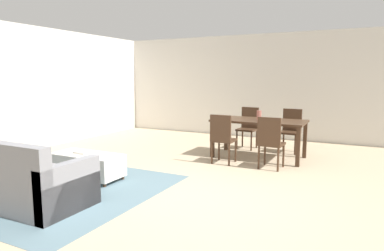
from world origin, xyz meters
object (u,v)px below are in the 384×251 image
object	(u,v)px
dining_chair_far_left	(248,125)
book_on_ottoman	(83,152)
dining_chair_near_right	(270,140)
ottoman_table	(87,164)
dining_chair_near_left	(222,136)
vase_centerpiece	(259,115)
dining_chair_far_right	(291,128)
dining_table	(259,124)
couch	(7,179)

from	to	relation	value
dining_chair_far_left	book_on_ottoman	world-z (taller)	dining_chair_far_left
dining_chair_near_right	ottoman_table	bearing A→B (deg)	-142.51
dining_chair_near_left	vase_centerpiece	bearing A→B (deg)	57.99
vase_centerpiece	ottoman_table	bearing A→B (deg)	-127.89
dining_chair_near_left	dining_chair_far_right	xyz separation A→B (m)	(0.92, 1.62, 0.00)
book_on_ottoman	ottoman_table	bearing A→B (deg)	-1.56
dining_chair_near_left	dining_chair_far_left	xyz separation A→B (m)	(-0.01, 1.60, 0.00)
book_on_ottoman	dining_table	bearing A→B (deg)	51.61
couch	dining_chair_near_left	size ratio (longest dim) A/B	2.46
couch	dining_chair_far_right	bearing A→B (deg)	60.00
couch	dining_chair_near_right	xyz separation A→B (m)	(2.65, 3.07, 0.23)
ottoman_table	book_on_ottoman	xyz separation A→B (m)	(-0.08, 0.00, 0.19)
vase_centerpiece	dining_chair_near_left	bearing A→B (deg)	-122.01
dining_chair_far_right	book_on_ottoman	xyz separation A→B (m)	(-2.55, -3.45, -0.10)
dining_chair_near_left	book_on_ottoman	xyz separation A→B (m)	(-1.63, -1.84, -0.10)
ottoman_table	dining_chair_near_left	bearing A→B (deg)	49.96
dining_chair_near_right	dining_chair_far_left	world-z (taller)	same
dining_chair_near_left	couch	bearing A→B (deg)	-120.14
ottoman_table	dining_chair_far_left	xyz separation A→B (m)	(1.54, 3.44, 0.29)
couch	book_on_ottoman	size ratio (longest dim) A/B	8.69
dining_chair_near_right	dining_chair_far_right	world-z (taller)	same
dining_chair_far_left	ottoman_table	bearing A→B (deg)	-114.08
dining_table	dining_chair_near_right	world-z (taller)	dining_chair_near_right
dining_table	book_on_ottoman	distance (m)	3.36
dining_table	vase_centerpiece	world-z (taller)	vase_centerpiece
vase_centerpiece	book_on_ottoman	bearing A→B (deg)	-128.98
dining_table	dining_chair_far_left	xyz separation A→B (m)	(-0.47, 0.81, -0.15)
dining_chair_far_right	dining_chair_near_right	bearing A→B (deg)	-91.38
dining_chair_near_right	dining_chair_far_left	xyz separation A→B (m)	(-0.89, 1.58, 0.00)
ottoman_table	dining_chair_far_left	world-z (taller)	dining_chair_far_left
couch	ottoman_table	world-z (taller)	couch
couch	dining_chair_near_right	world-z (taller)	dining_chair_near_right
ottoman_table	book_on_ottoman	bearing A→B (deg)	178.44
ottoman_table	vase_centerpiece	distance (m)	3.34
dining_chair_near_right	dining_chair_near_left	bearing A→B (deg)	-178.50
dining_chair_far_left	couch	bearing A→B (deg)	-110.74
dining_table	dining_chair_far_right	bearing A→B (deg)	60.59
dining_chair_far_left	dining_chair_far_right	distance (m)	0.93
ottoman_table	dining_chair_far_right	xyz separation A→B (m)	(2.47, 3.46, 0.29)
couch	book_on_ottoman	world-z (taller)	couch
couch	vase_centerpiece	size ratio (longest dim) A/B	12.15
dining_chair_near_right	vase_centerpiece	size ratio (longest dim) A/B	4.95
ottoman_table	dining_chair_near_left	size ratio (longest dim) A/B	1.25
dining_table	dining_chair_far_left	world-z (taller)	dining_chair_far_left
couch	dining_chair_near_right	size ratio (longest dim) A/B	2.46
couch	dining_table	xyz separation A→B (m)	(2.23, 3.84, 0.38)
vase_centerpiece	couch	bearing A→B (deg)	-120.52
dining_chair_far_left	book_on_ottoman	bearing A→B (deg)	-115.18
dining_chair_near_left	vase_centerpiece	world-z (taller)	vase_centerpiece
dining_chair_near_left	dining_chair_far_right	distance (m)	1.86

